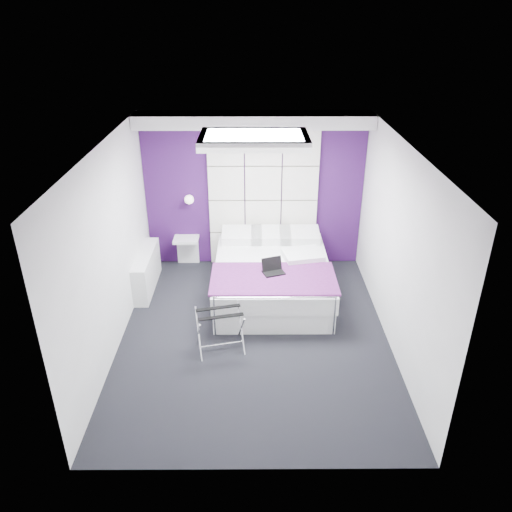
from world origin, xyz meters
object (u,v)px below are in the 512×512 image
(wall_lamp, at_px, (189,199))
(bed, at_px, (272,276))
(nightstand, at_px, (186,239))
(radiator, at_px, (147,271))
(laptop, at_px, (274,269))
(luggage_rack, at_px, (220,330))

(wall_lamp, bearing_deg, bed, -36.71)
(bed, relative_size, nightstand, 5.15)
(radiator, relative_size, nightstand, 2.89)
(radiator, xyz_separation_m, bed, (1.96, -0.22, 0.02))
(wall_lamp, relative_size, bed, 0.07)
(radiator, xyz_separation_m, laptop, (1.97, -0.60, 0.36))
(laptop, bearing_deg, luggage_rack, -146.12)
(nightstand, height_order, laptop, laptop)
(bed, relative_size, laptop, 7.18)
(radiator, bearing_deg, bed, -6.54)
(radiator, height_order, bed, bed)
(wall_lamp, xyz_separation_m, bed, (1.32, -0.98, -0.90))
(radiator, bearing_deg, wall_lamp, 49.90)
(laptop, bearing_deg, bed, 71.12)
(nightstand, distance_m, laptop, 1.95)
(wall_lamp, distance_m, radiator, 1.35)
(radiator, distance_m, luggage_rack, 2.02)
(wall_lamp, distance_m, bed, 1.88)
(bed, xyz_separation_m, luggage_rack, (-0.71, -1.36, -0.03))
(nightstand, distance_m, luggage_rack, 2.42)
(luggage_rack, distance_m, laptop, 1.28)
(wall_lamp, height_order, nightstand, wall_lamp)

